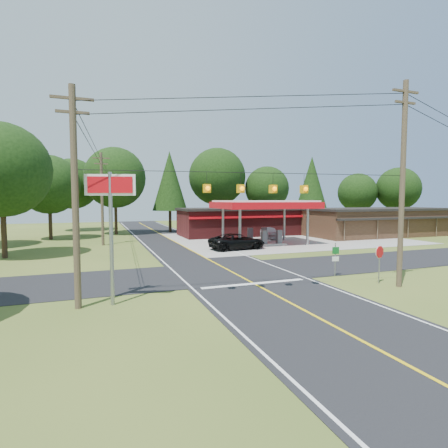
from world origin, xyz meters
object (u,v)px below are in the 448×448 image
object	(u,v)px
octagonal_stop_sign	(380,255)
big_stop_sign	(111,208)
suv_car	(237,242)
gas_canopy	(264,206)
sedan_car	(270,233)

from	to	relation	value
octagonal_stop_sign	big_stop_sign	bearing A→B (deg)	176.17
big_stop_sign	suv_car	bearing A→B (deg)	50.21
gas_canopy	sedan_car	bearing A→B (deg)	55.19
gas_canopy	sedan_car	world-z (taller)	gas_canopy
gas_canopy	big_stop_sign	bearing A→B (deg)	-133.35
sedan_car	octagonal_stop_sign	size ratio (longest dim) A/B	1.92
sedan_car	big_stop_sign	size ratio (longest dim) A/B	0.70
big_stop_sign	octagonal_stop_sign	distance (m)	15.31
sedan_car	gas_canopy	bearing A→B (deg)	-114.40
suv_car	octagonal_stop_sign	world-z (taller)	octagonal_stop_sign
gas_canopy	sedan_car	size ratio (longest dim) A/B	2.42
gas_canopy	octagonal_stop_sign	world-z (taller)	gas_canopy
sedan_car	octagonal_stop_sign	xyz separation A→B (m)	(-5.05, -23.39, 0.95)
gas_canopy	big_stop_sign	xyz separation A→B (m)	(-17.00, -18.01, 0.30)
sedan_car	octagonal_stop_sign	bearing A→B (deg)	-91.77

